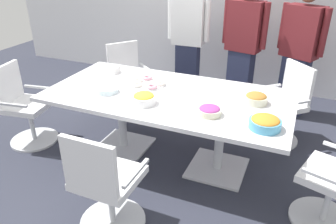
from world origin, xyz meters
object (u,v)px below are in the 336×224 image
person_standing_1 (243,45)px  office_chair_2 (282,108)px  office_chair_3 (128,82)px  donut_platter (149,83)px  napkin_pile (112,70)px  snack_bowl_chips_yellow (144,98)px  person_standing_0 (188,39)px  snack_bowl_chips_orange (265,122)px  office_chair_0 (105,187)px  conference_table (168,105)px  office_chair_4 (25,109)px  person_standing_2 (299,51)px  snack_bowl_candy_mix (210,110)px  snack_bowl_pretzels (256,98)px  plate_stack (107,90)px

person_standing_1 → office_chair_2: bearing=143.9°
office_chair_3 → donut_platter: bearing=80.5°
office_chair_2 → napkin_pile: 1.99m
napkin_pile → snack_bowl_chips_yellow: bearing=-40.4°
napkin_pile → person_standing_0: bearing=71.4°
snack_bowl_chips_orange → snack_bowl_chips_yellow: 1.10m
office_chair_0 → office_chair_2: same height
conference_table → office_chair_2: bearing=39.5°
office_chair_2 → office_chair_4: size_ratio=1.00×
snack_bowl_chips_orange → office_chair_4: bearing=179.4°
donut_platter → person_standing_2: bearing=46.6°
person_standing_0 → napkin_pile: 1.40m
office_chair_3 → donut_platter: 1.08m
person_standing_0 → napkin_pile: bearing=69.1°
snack_bowl_candy_mix → office_chair_2: bearing=64.3°
person_standing_0 → snack_bowl_candy_mix: size_ratio=8.22×
snack_bowl_pretzels → office_chair_3: bearing=156.5°
snack_bowl_pretzels → plate_stack: snack_bowl_pretzels is taller
office_chair_4 → napkin_pile: size_ratio=6.42×
office_chair_0 → office_chair_3: same height
person_standing_2 → snack_bowl_pretzels: size_ratio=7.90×
office_chair_3 → person_standing_0: (0.59, 0.73, 0.47)m
snack_bowl_chips_orange → office_chair_0: bearing=-143.2°
snack_bowl_candy_mix → person_standing_0: bearing=114.9°
office_chair_2 → person_standing_2: (0.05, 0.76, 0.46)m
office_chair_3 → plate_stack: office_chair_3 is taller
person_standing_0 → plate_stack: (-0.20, -1.83, -0.10)m
office_chair_0 → person_standing_2: size_ratio=0.54×
snack_bowl_chips_orange → person_standing_2: bearing=86.3°
person_standing_1 → snack_bowl_candy_mix: (0.10, -1.88, -0.09)m
conference_table → donut_platter: (-0.29, 0.15, 0.14)m
office_chair_0 → snack_bowl_pretzels: bearing=54.8°
donut_platter → napkin_pile: napkin_pile is taller
snack_bowl_pretzels → snack_bowl_chips_yellow: snack_bowl_chips_yellow is taller
plate_stack → conference_table: bearing=18.8°
snack_bowl_candy_mix → snack_bowl_chips_yellow: bearing=-178.3°
office_chair_2 → donut_platter: 1.56m
plate_stack → snack_bowl_candy_mix: bearing=-4.0°
person_standing_0 → snack_bowl_chips_yellow: bearing=95.5°
conference_table → person_standing_2: bearing=55.7°
office_chair_0 → snack_bowl_chips_yellow: 0.91m
person_standing_0 → plate_stack: person_standing_0 is taller
office_chair_4 → person_standing_0: size_ratio=0.54×
office_chair_3 → person_standing_2: size_ratio=0.54×
snack_bowl_candy_mix → donut_platter: (-0.79, 0.42, -0.02)m
office_chair_0 → plate_stack: size_ratio=4.12×
donut_platter → plate_stack: (-0.29, -0.35, 0.01)m
office_chair_3 → person_standing_0: size_ratio=0.54×
office_chair_2 → snack_bowl_chips_yellow: bearing=91.2°
snack_bowl_chips_yellow → donut_platter: bearing=110.7°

